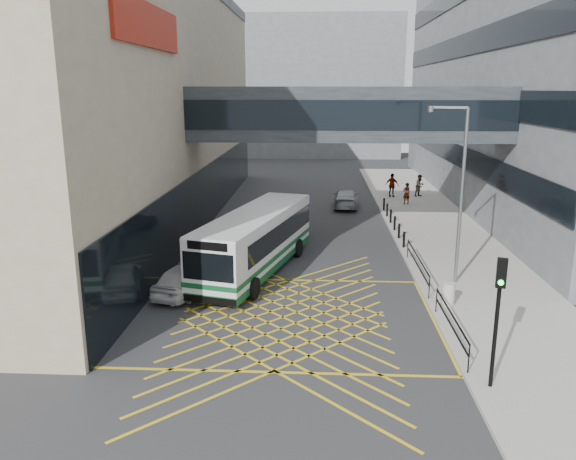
% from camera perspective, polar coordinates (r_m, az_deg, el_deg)
% --- Properties ---
extents(ground, '(120.00, 120.00, 0.00)m').
position_cam_1_polar(ground, '(22.73, -0.54, -8.86)').
color(ground, '#333335').
extents(building_whsmith, '(24.17, 42.00, 16.00)m').
position_cam_1_polar(building_whsmith, '(41.63, -25.14, 11.64)').
color(building_whsmith, tan).
rests_on(building_whsmith, ground).
extents(building_far, '(28.00, 16.00, 18.00)m').
position_cam_1_polar(building_far, '(80.94, 0.70, 14.26)').
color(building_far, slate).
rests_on(building_far, ground).
extents(skybridge, '(20.00, 4.10, 3.00)m').
position_cam_1_polar(skybridge, '(32.95, 6.08, 11.68)').
color(skybridge, '#2E3338').
rests_on(skybridge, ground).
extents(pavement, '(6.00, 54.00, 0.16)m').
position_cam_1_polar(pavement, '(37.73, 14.69, 0.20)').
color(pavement, '#A6A198').
rests_on(pavement, ground).
extents(box_junction, '(12.00, 9.00, 0.01)m').
position_cam_1_polar(box_junction, '(22.73, -0.54, -8.85)').
color(box_junction, gold).
rests_on(box_junction, ground).
extents(bus, '(5.17, 11.12, 3.04)m').
position_cam_1_polar(bus, '(27.79, -3.21, -0.99)').
color(bus, silver).
rests_on(bus, ground).
extents(car_white, '(2.81, 4.69, 1.39)m').
position_cam_1_polar(car_white, '(25.43, -10.40, -4.87)').
color(car_white, silver).
rests_on(car_white, ground).
extents(car_dark, '(2.99, 4.59, 1.34)m').
position_cam_1_polar(car_dark, '(35.02, -1.25, 0.60)').
color(car_dark, black).
rests_on(car_dark, ground).
extents(car_silver, '(2.15, 4.66, 1.42)m').
position_cam_1_polar(car_silver, '(43.45, 5.87, 3.25)').
color(car_silver, '#999CA2').
rests_on(car_silver, ground).
extents(traffic_light, '(0.32, 0.49, 4.10)m').
position_cam_1_polar(traffic_light, '(17.45, 20.58, -7.12)').
color(traffic_light, black).
rests_on(traffic_light, pavement).
extents(street_lamp, '(1.76, 0.86, 7.99)m').
position_cam_1_polar(street_lamp, '(26.23, 16.89, 4.39)').
color(street_lamp, slate).
rests_on(street_lamp, pavement).
extents(litter_bin, '(0.55, 0.55, 0.94)m').
position_cam_1_polar(litter_bin, '(24.32, 15.95, -6.25)').
color(litter_bin, '#ADA89E').
rests_on(litter_bin, pavement).
extents(kerb_railings, '(0.05, 12.54, 1.00)m').
position_cam_1_polar(kerb_railings, '(24.51, 14.29, -5.36)').
color(kerb_railings, black).
rests_on(kerb_railings, pavement).
extents(bollards, '(0.14, 10.14, 0.90)m').
position_cam_1_polar(bollards, '(37.15, 10.58, 1.05)').
color(bollards, black).
rests_on(bollards, pavement).
extents(pedestrian_a, '(0.79, 0.67, 1.67)m').
position_cam_1_polar(pedestrian_a, '(44.48, 11.94, 3.65)').
color(pedestrian_a, gray).
rests_on(pedestrian_a, pavement).
extents(pedestrian_b, '(1.01, 0.94, 1.80)m').
position_cam_1_polar(pedestrian_b, '(48.08, 13.24, 4.43)').
color(pedestrian_b, gray).
rests_on(pedestrian_b, pavement).
extents(pedestrian_c, '(1.27, 1.03, 1.94)m').
position_cam_1_polar(pedestrian_c, '(47.24, 10.54, 4.49)').
color(pedestrian_c, gray).
rests_on(pedestrian_c, pavement).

